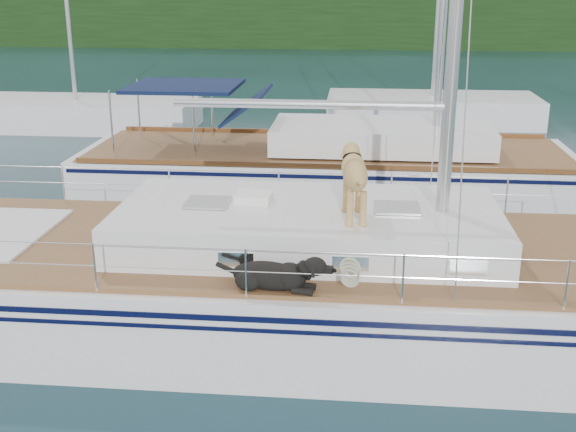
# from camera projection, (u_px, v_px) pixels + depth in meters

# --- Properties ---
(ground) EXTENTS (120.00, 120.00, 0.00)m
(ground) POSITION_uv_depth(u_px,v_px,m) (252.00, 324.00, 10.48)
(ground) COLOR black
(ground) RESTS_ON ground
(tree_line) EXTENTS (90.00, 3.00, 6.00)m
(tree_line) POSITION_uv_depth(u_px,v_px,m) (341.00, 6.00, 52.11)
(tree_line) COLOR black
(tree_line) RESTS_ON ground
(shore_bank) EXTENTS (92.00, 1.00, 1.20)m
(shore_bank) POSITION_uv_depth(u_px,v_px,m) (341.00, 38.00, 53.99)
(shore_bank) COLOR #595147
(shore_bank) RESTS_ON ground
(main_sailboat) EXTENTS (12.00, 3.80, 14.01)m
(main_sailboat) POSITION_uv_depth(u_px,v_px,m) (259.00, 281.00, 10.26)
(main_sailboat) COLOR white
(main_sailboat) RESTS_ON ground
(neighbor_sailboat) EXTENTS (11.00, 3.50, 13.30)m
(neighbor_sailboat) POSITION_uv_depth(u_px,v_px,m) (331.00, 171.00, 16.39)
(neighbor_sailboat) COLOR white
(neighbor_sailboat) RESTS_ON ground
(bg_boat_west) EXTENTS (8.00, 3.00, 11.65)m
(bg_boat_west) POSITION_uv_depth(u_px,v_px,m) (77.00, 114.00, 24.32)
(bg_boat_west) COLOR white
(bg_boat_west) RESTS_ON ground
(bg_boat_center) EXTENTS (7.20, 3.00, 11.65)m
(bg_boat_center) POSITION_uv_depth(u_px,v_px,m) (432.00, 110.00, 25.11)
(bg_boat_center) COLOR white
(bg_boat_center) RESTS_ON ground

